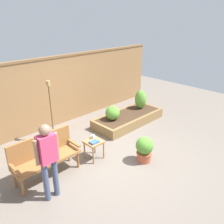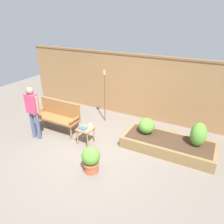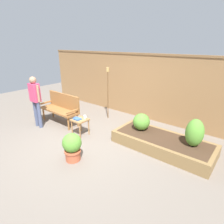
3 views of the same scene
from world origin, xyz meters
TOP-DOWN VIEW (x-y plane):
  - ground_plane at (0.00, 0.00)m, footprint 14.00×14.00m
  - fence_back at (0.00, 2.60)m, footprint 8.40×0.14m
  - garden_bench at (-1.52, 0.55)m, footprint 1.44×0.48m
  - side_table at (-0.36, 0.29)m, footprint 0.40×0.40m
  - cup_on_table at (-0.28, 0.41)m, footprint 0.12×0.08m
  - book_on_table at (-0.40, 0.23)m, footprint 0.22×0.16m
  - potted_boxwood at (0.42, -0.63)m, footprint 0.42×0.42m
  - raised_planter_bed at (1.75, 1.06)m, footprint 2.40×1.00m
  - shrub_near_bench at (1.10, 1.13)m, footprint 0.44×0.44m
  - shrub_far_corner at (2.43, 1.13)m, footprint 0.39×0.39m
  - tiki_torch at (-0.59, 1.76)m, footprint 0.10×0.10m
  - person_by_bench at (-1.79, -0.14)m, footprint 0.47×0.20m

SIDE VIEW (x-z plane):
  - ground_plane at x=0.00m, z-range 0.00..0.00m
  - raised_planter_bed at x=1.75m, z-range 0.00..0.30m
  - potted_boxwood at x=0.42m, z-range 0.03..0.67m
  - side_table at x=-0.36m, z-range 0.16..0.64m
  - book_on_table at x=-0.40m, z-range 0.48..0.52m
  - shrub_near_bench at x=1.10m, z-range 0.30..0.74m
  - cup_on_table at x=-0.28m, z-range 0.48..0.58m
  - garden_bench at x=-1.52m, z-range 0.07..1.01m
  - shrub_far_corner at x=2.43m, z-range 0.30..0.94m
  - person_by_bench at x=-1.79m, z-range 0.15..1.71m
  - fence_back at x=0.00m, z-range 0.01..2.17m
  - tiki_torch at x=-0.59m, z-range 0.32..2.04m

